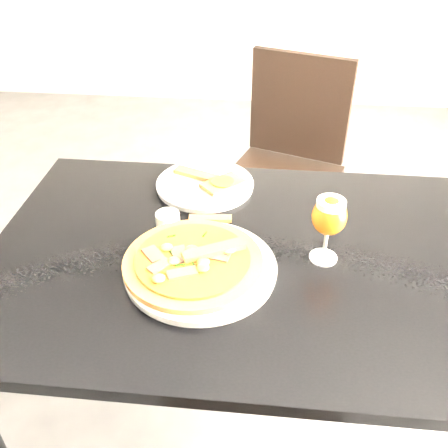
# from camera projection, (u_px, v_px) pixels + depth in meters

# --- Properties ---
(dining_table) EXTENTS (1.20, 0.81, 0.75)m
(dining_table) POSITION_uv_depth(u_px,v_px,m) (244.00, 281.00, 1.21)
(dining_table) COLOR black
(dining_table) RESTS_ON ground
(chair_far) EXTENTS (0.54, 0.54, 0.91)m
(chair_far) POSITION_uv_depth(u_px,v_px,m) (286.00, 165.00, 2.00)
(chair_far) COLOR black
(chair_far) RESTS_ON ground
(plate_main) EXTENTS (0.38, 0.38, 0.02)m
(plate_main) POSITION_uv_depth(u_px,v_px,m) (201.00, 269.00, 1.10)
(plate_main) COLOR silver
(plate_main) RESTS_ON dining_table
(pizza) EXTENTS (0.31, 0.31, 0.03)m
(pizza) POSITION_uv_depth(u_px,v_px,m) (193.00, 261.00, 1.09)
(pizza) COLOR brown
(pizza) RESTS_ON plate_main
(plate_second) EXTENTS (0.29, 0.29, 0.01)m
(plate_second) POSITION_uv_depth(u_px,v_px,m) (205.00, 185.00, 1.39)
(plate_second) COLOR silver
(plate_second) RESTS_ON dining_table
(crust_scraps) EXTENTS (0.21, 0.15, 0.02)m
(crust_scraps) POSITION_uv_depth(u_px,v_px,m) (214.00, 181.00, 1.38)
(crust_scraps) COLOR brown
(crust_scraps) RESTS_ON plate_second
(loose_crust) EXTENTS (0.11, 0.03, 0.01)m
(loose_crust) POSITION_uv_depth(u_px,v_px,m) (210.00, 218.00, 1.26)
(loose_crust) COLOR brown
(loose_crust) RESTS_ON dining_table
(sauce_cup) EXTENTS (0.06, 0.06, 0.04)m
(sauce_cup) POSITION_uv_depth(u_px,v_px,m) (168.00, 220.00, 1.23)
(sauce_cup) COLOR silver
(sauce_cup) RESTS_ON dining_table
(beer_glass) EXTENTS (0.08, 0.08, 0.16)m
(beer_glass) POSITION_uv_depth(u_px,v_px,m) (329.00, 217.00, 1.07)
(beer_glass) COLOR silver
(beer_glass) RESTS_ON dining_table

